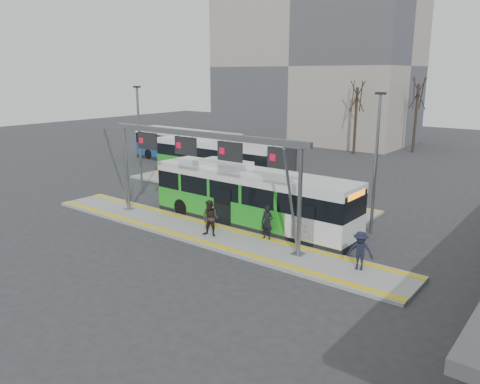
# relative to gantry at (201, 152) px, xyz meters

# --- Properties ---
(ground) EXTENTS (120.00, 120.00, 0.00)m
(ground) POSITION_rel_gantry_xyz_m (0.35, -0.25, -4.30)
(ground) COLOR #2D2D30
(ground) RESTS_ON ground
(platform_main) EXTENTS (22.00, 3.00, 0.15)m
(platform_main) POSITION_rel_gantry_xyz_m (0.35, -0.25, -4.22)
(platform_main) COLOR gray
(platform_main) RESTS_ON ground
(platform_second) EXTENTS (20.00, 3.00, 0.15)m
(platform_second) POSITION_rel_gantry_xyz_m (-3.65, 7.75, -4.22)
(platform_second) COLOR gray
(platform_second) RESTS_ON ground
(tactile_main) EXTENTS (22.00, 2.65, 0.02)m
(tactile_main) POSITION_rel_gantry_xyz_m (0.35, -0.25, -4.14)
(tactile_main) COLOR yellow
(tactile_main) RESTS_ON platform_main
(tactile_second) EXTENTS (20.00, 0.35, 0.02)m
(tactile_second) POSITION_rel_gantry_xyz_m (-3.65, 8.90, -4.14)
(tactile_second) COLOR yellow
(tactile_second) RESTS_ON platform_second
(gantry) EXTENTS (13.00, 1.68, 5.20)m
(gantry) POSITION_rel_gantry_xyz_m (0.00, 0.00, 0.00)
(gantry) COLOR slate
(gantry) RESTS_ON platform_main
(apartment_block) EXTENTS (24.50, 12.50, 18.40)m
(apartment_block) POSITION_rel_gantry_xyz_m (-13.65, 35.75, 4.91)
(apartment_block) COLOR #A29587
(apartment_block) RESTS_ON ground
(hero_bus) EXTENTS (12.30, 2.74, 3.37)m
(hero_bus) POSITION_rel_gantry_xyz_m (1.28, 2.56, -2.76)
(hero_bus) COLOR black
(hero_bus) RESTS_ON ground
(bg_bus_green) EXTENTS (11.42, 2.62, 2.84)m
(bg_bus_green) POSITION_rel_gantry_xyz_m (-8.73, 11.19, -2.89)
(bg_bus_green) COLOR black
(bg_bus_green) RESTS_ON ground
(bg_bus_blue) EXTENTS (11.62, 2.69, 3.02)m
(bg_bus_blue) POSITION_rel_gantry_xyz_m (-14.83, 14.00, -2.81)
(bg_bus_blue) COLOR black
(bg_bus_blue) RESTS_ON ground
(passenger_a) EXTENTS (0.66, 0.46, 1.73)m
(passenger_a) POSITION_rel_gantry_xyz_m (3.56, 0.85, -3.28)
(passenger_a) COLOR black
(passenger_a) RESTS_ON platform_main
(passenger_b) EXTENTS (1.05, 0.91, 1.86)m
(passenger_b) POSITION_rel_gantry_xyz_m (1.02, -0.54, -3.22)
(passenger_b) COLOR #2F231F
(passenger_b) RESTS_ON platform_main
(passenger_c) EXTENTS (1.20, 0.87, 1.68)m
(passenger_c) POSITION_rel_gantry_xyz_m (8.76, 0.17, -3.31)
(passenger_c) COLOR black
(passenger_c) RESTS_ON platform_main
(tree_left) EXTENTS (1.40, 1.40, 7.74)m
(tree_left) POSITION_rel_gantry_xyz_m (-4.36, 28.19, 1.57)
(tree_left) COLOR #382B21
(tree_left) RESTS_ON ground
(tree_mid) EXTENTS (1.40, 1.40, 8.11)m
(tree_mid) POSITION_rel_gantry_xyz_m (0.21, 32.98, 1.85)
(tree_mid) COLOR #382B21
(tree_mid) RESTS_ON ground
(tree_far) EXTENTS (1.40, 1.40, 8.77)m
(tree_far) POSITION_rel_gantry_xyz_m (-17.89, 31.49, 2.35)
(tree_far) COLOR #382B21
(tree_far) RESTS_ON ground
(lamp_west) EXTENTS (0.50, 0.25, 7.39)m
(lamp_west) POSITION_rel_gantry_xyz_m (-8.93, 3.47, -0.36)
(lamp_west) COLOR slate
(lamp_west) RESTS_ON ground
(lamp_east) EXTENTS (0.50, 0.25, 7.31)m
(lamp_east) POSITION_rel_gantry_xyz_m (7.14, 5.30, -0.41)
(lamp_east) COLOR slate
(lamp_east) RESTS_ON ground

